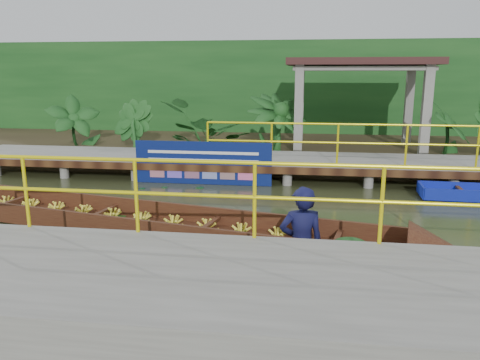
# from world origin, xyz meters

# --- Properties ---
(ground) EXTENTS (80.00, 80.00, 0.00)m
(ground) POSITION_xyz_m (0.00, 0.00, 0.00)
(ground) COLOR #2A3018
(ground) RESTS_ON ground
(land_strip) EXTENTS (30.00, 8.00, 0.45)m
(land_strip) POSITION_xyz_m (0.00, 7.50, 0.23)
(land_strip) COLOR #2E2417
(land_strip) RESTS_ON ground
(far_dock) EXTENTS (16.00, 2.06, 1.66)m
(far_dock) POSITION_xyz_m (0.02, 3.43, 0.48)
(far_dock) COLOR slate
(far_dock) RESTS_ON ground
(near_dock) EXTENTS (18.00, 2.40, 1.73)m
(near_dock) POSITION_xyz_m (1.00, -4.20, 0.30)
(near_dock) COLOR slate
(near_dock) RESTS_ON ground
(pavilion) EXTENTS (4.40, 3.00, 3.00)m
(pavilion) POSITION_xyz_m (3.00, 6.30, 2.82)
(pavilion) COLOR slate
(pavilion) RESTS_ON ground
(foliage_backdrop) EXTENTS (30.00, 0.80, 4.00)m
(foliage_backdrop) POSITION_xyz_m (0.00, 10.00, 2.00)
(foliage_backdrop) COLOR #154117
(foliage_backdrop) RESTS_ON ground
(vendor_boat) EXTENTS (10.72, 3.25, 2.40)m
(vendor_boat) POSITION_xyz_m (-0.88, -1.31, 0.27)
(vendor_boat) COLOR #35150E
(vendor_boat) RESTS_ON ground
(blue_banner) EXTENTS (3.49, 0.04, 1.09)m
(blue_banner) POSITION_xyz_m (-1.12, 2.48, 0.56)
(blue_banner) COLOR navy
(blue_banner) RESTS_ON ground
(tropical_plants) EXTENTS (14.06, 1.06, 1.32)m
(tropical_plants) POSITION_xyz_m (0.22, 5.30, 1.11)
(tropical_plants) COLOR #154117
(tropical_plants) RESTS_ON ground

